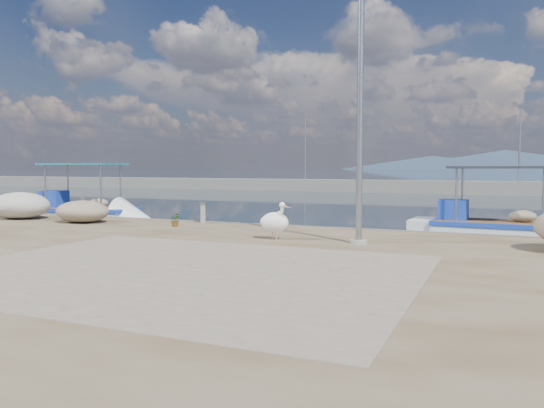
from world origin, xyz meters
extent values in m
plane|color=#162635|center=(0.00, 0.00, 0.00)|extent=(1400.00, 1400.00, 0.00)
cube|color=brown|center=(0.00, -6.00, 0.25)|extent=(44.00, 22.00, 0.50)
cube|color=gray|center=(1.00, -3.00, 0.50)|extent=(9.00, 7.00, 0.01)
cube|color=gray|center=(0.00, 40.00, 0.60)|extent=(120.00, 2.20, 1.20)
cylinder|color=gray|center=(-12.00, 40.00, 4.00)|extent=(0.16, 0.16, 7.00)
cylinder|color=gray|center=(8.00, 40.00, 4.00)|extent=(0.16, 0.16, 7.00)
cone|color=#28384C|center=(-70.00, 650.00, 8.00)|extent=(220.00, 220.00, 16.00)
cone|color=#28384C|center=(10.00, 650.00, 11.00)|extent=(280.00, 280.00, 22.00)
cube|color=white|center=(-10.78, 7.12, 0.08)|extent=(6.64, 2.98, 1.05)
cube|color=#1A3CAE|center=(-10.78, 7.12, 0.55)|extent=(4.87, 2.79, 0.15)
cube|color=#9C3913|center=(-10.78, 7.12, 0.02)|extent=(4.87, 2.77, 0.13)
cube|color=#1A3CAE|center=(-12.36, 6.89, 0.99)|extent=(1.12, 1.12, 0.77)
cube|color=#1B5D6F|center=(-10.78, 7.12, 2.60)|extent=(3.77, 2.47, 0.09)
cube|color=white|center=(6.60, 8.29, 0.08)|extent=(6.17, 2.35, 0.99)
cube|color=#1A3CAE|center=(6.60, 8.29, 0.52)|extent=(4.48, 2.31, 0.15)
cube|color=#9C3913|center=(6.60, 8.29, 0.02)|extent=(4.48, 2.29, 0.13)
cube|color=#1A3CAE|center=(5.09, 8.38, 0.94)|extent=(1.00, 1.00, 0.73)
cube|color=#22252C|center=(6.60, 8.29, 2.46)|extent=(3.44, 2.09, 0.08)
cylinder|color=tan|center=(0.96, 1.66, 0.63)|extent=(0.03, 0.03, 0.26)
cylinder|color=tan|center=(1.08, 1.62, 0.63)|extent=(0.03, 0.03, 0.26)
ellipsoid|color=white|center=(1.02, 1.64, 0.97)|extent=(0.90, 0.73, 0.56)
cylinder|color=white|center=(1.24, 1.55, 1.24)|extent=(0.21, 0.16, 0.48)
sphere|color=white|center=(1.28, 1.54, 1.45)|extent=(0.16, 0.16, 0.16)
cone|color=#D77853|center=(1.45, 1.47, 1.41)|extent=(0.38, 0.22, 0.12)
cylinder|color=gray|center=(3.30, 1.78, 4.00)|extent=(0.16, 0.16, 7.00)
cylinder|color=gray|center=(3.30, 1.78, 0.55)|extent=(0.44, 0.44, 0.10)
cylinder|color=gray|center=(-3.01, 4.60, 0.85)|extent=(0.18, 0.18, 0.69)
cylinder|color=gray|center=(-3.01, 4.60, 1.19)|extent=(0.24, 0.24, 0.06)
cylinder|color=gray|center=(-8.41, 4.60, 0.88)|extent=(0.19, 0.19, 0.75)
cylinder|color=gray|center=(-8.41, 4.60, 1.25)|extent=(0.26, 0.26, 0.06)
imported|color=#33722D|center=(-3.21, 3.20, 0.73)|extent=(0.45, 0.40, 0.45)
ellipsoid|color=tan|center=(-7.00, 3.00, 0.89)|extent=(2.00, 1.55, 0.78)
ellipsoid|color=beige|center=(-10.19, 3.14, 1.00)|extent=(2.47, 1.80, 1.01)
camera|label=1|loc=(6.64, -11.50, 2.47)|focal=35.00mm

